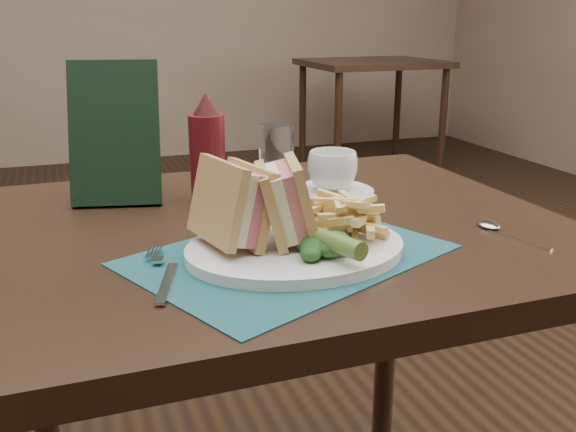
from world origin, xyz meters
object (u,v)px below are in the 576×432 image
Objects in this scene: sandwich_half_a at (217,205)px; saucer at (332,192)px; ketchup_bottle at (207,148)px; coffee_cup at (332,170)px; table_bg_right at (370,115)px; plate at (296,249)px; check_presenter at (115,133)px; drinking_glass at (277,161)px; sandwich_half_b at (271,202)px; placemat at (288,255)px; table_main at (275,425)px.

sandwich_half_a is 0.78× the size of saucer.
coffee_cup is at bearing -9.89° from ketchup_bottle.
plate is (-1.79, -3.29, 0.38)m from table_bg_right.
check_presenter is at bearing 166.07° from saucer.
drinking_glass is (-1.72, -3.00, 0.44)m from table_bg_right.
plate is at bearing -22.59° from sandwich_half_b.
drinking_glass reaches higher than coffee_cup.
table_bg_right is at bearing 60.44° from plate.
sandwich_half_a is at bearing -166.73° from sandwich_half_b.
placemat is at bearing -105.77° from drinking_glass.
table_main is 6.00× the size of saucer.
ketchup_bottle is at bearing 66.09° from sandwich_half_a.
placemat is 1.34× the size of plate.
table_bg_right is at bearing 69.33° from check_presenter.
table_bg_right is 3.49m from drinking_glass.
ketchup_bottle is at bearing 108.11° from sandwich_half_b.
table_bg_right is 3.46m from coffee_cup.
sandwich_half_b reaches higher than coffee_cup.
table_main is at bearing -143.00° from saucer.
check_presenter reaches higher than sandwich_half_a.
placemat reaches higher than table_bg_right.
table_bg_right is 3.54m from ketchup_bottle.
sandwich_half_b is (-0.02, 0.02, 0.07)m from placemat.
table_bg_right is 3.00× the size of plate.
ketchup_bottle reaches higher than coffee_cup.
table_bg_right is at bearing 61.76° from saucer.
sandwich_half_b is (-1.82, -3.26, 0.45)m from table_bg_right.
saucer is 0.39m from check_presenter.
sandwich_half_a reaches higher than table_main.
drinking_glass is (0.07, 0.28, 0.06)m from plate.
sandwich_half_a is 1.04× the size of sandwich_half_b.
sandwich_half_b is at bearing -119.14° from table_bg_right.
sandwich_half_a is at bearing -138.26° from coffee_cup.
table_main is 3.60m from table_bg_right.
table_main is at bearing -65.21° from ketchup_bottle.
sandwich_half_a is at bearing -123.20° from drinking_glass.
plate reaches higher than placemat.
plate reaches higher than table_bg_right.
coffee_cup is (0.17, 0.26, 0.04)m from plate.
table_main is at bearing -29.67° from check_presenter.
ketchup_bottle is (-0.07, 0.15, 0.47)m from table_main.
sandwich_half_b is at bearing -129.19° from coffee_cup.
placemat is 2.15× the size of ketchup_bottle.
plate is 0.31m from saucer.
placemat is 2.67× the size of saucer.
coffee_cup is at bearing 37.00° from table_main.
drinking_glass is 0.70× the size of ketchup_bottle.
saucer reaches higher than table_bg_right.
sandwich_half_a reaches higher than saucer.
coffee_cup is at bearing 56.30° from plate.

